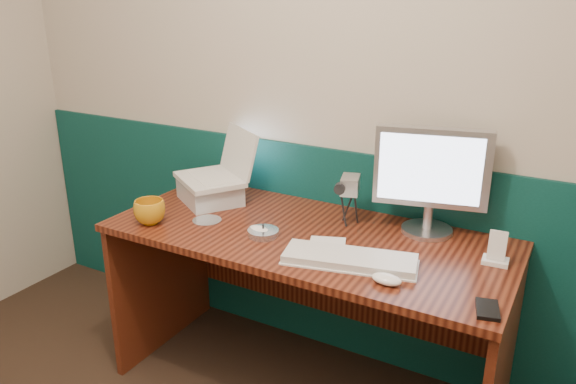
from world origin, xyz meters
The scene contains 18 objects.
back_wall centered at (0.00, 1.75, 1.25)m, with size 3.50×0.04×2.50m, color #B8AD9C.
wainscot centered at (0.00, 1.74, 0.50)m, with size 3.48×0.02×1.00m, color #073431.
desk centered at (0.10, 1.38, 0.38)m, with size 1.60×0.70×0.75m, color #331009.
laptop_riser centered at (-0.45, 1.48, 0.80)m, with size 0.27×0.23×0.09m, color silver.
laptop centered at (-0.45, 1.48, 0.98)m, with size 0.31×0.24×0.26m, color silver, non-canonical shape.
monitor centered at (0.51, 1.62, 0.97)m, with size 0.43×0.12×0.43m, color silver, non-canonical shape.
keyboard centered at (0.35, 1.22, 0.76)m, with size 0.46×0.15×0.03m, color silver.
mouse_right centered at (0.52, 1.14, 0.77)m, with size 0.10×0.06×0.03m, color white.
mouse_left centered at (-0.06, 1.28, 0.77)m, with size 0.10×0.06×0.03m, color white.
mug centered at (-0.51, 1.15, 0.80)m, with size 0.13×0.13×0.10m, color #C58412.
camcorder centered at (0.21, 1.55, 0.84)m, with size 0.08×0.12×0.19m, color silver, non-canonical shape.
cd_spindle centered at (-0.04, 1.27, 0.76)m, with size 0.12×0.12×0.03m, color #B1B9C2.
cd_loose_a centered at (-0.33, 1.29, 0.75)m, with size 0.12×0.12×0.00m, color silver.
pen centered at (0.35, 1.31, 0.75)m, with size 0.01×0.01×0.12m, color black.
papers centered at (0.21, 1.34, 0.75)m, with size 0.14×0.09×0.00m, color white.
dock centered at (0.80, 1.47, 0.76)m, with size 0.09×0.07×0.02m, color white.
music_player centered at (0.80, 1.47, 0.82)m, with size 0.06×0.01×0.10m, color silver.
pda centered at (0.84, 1.13, 0.76)m, with size 0.07×0.11×0.01m, color black.
Camera 1 is at (1.03, -0.43, 1.66)m, focal length 35.00 mm.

